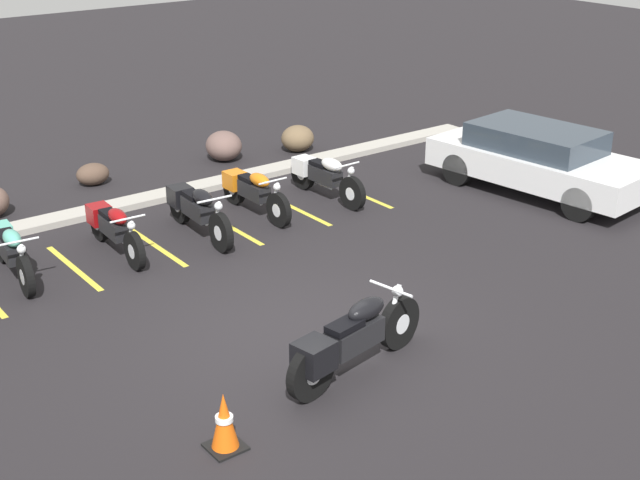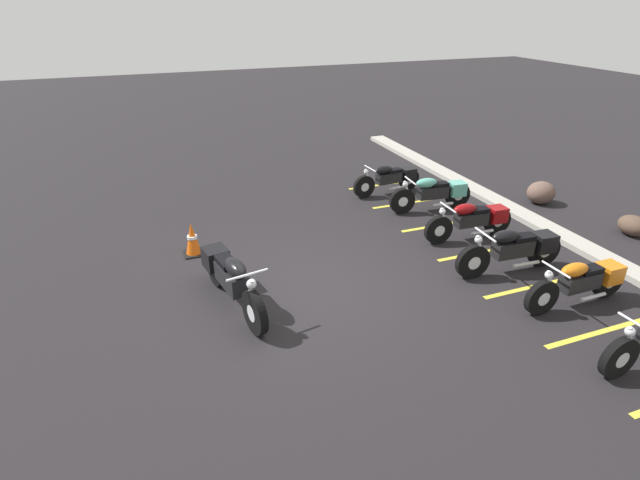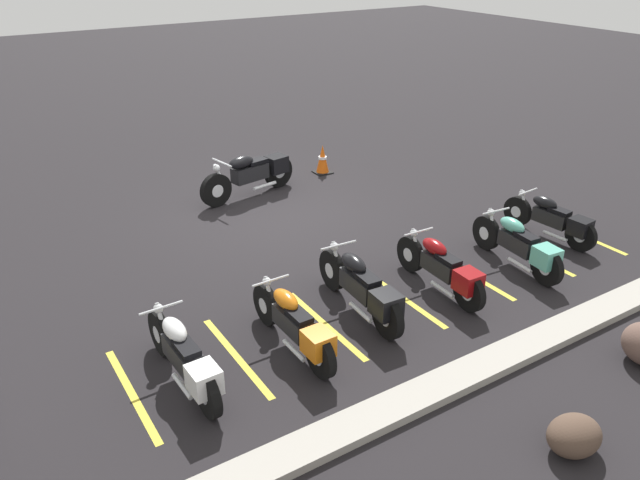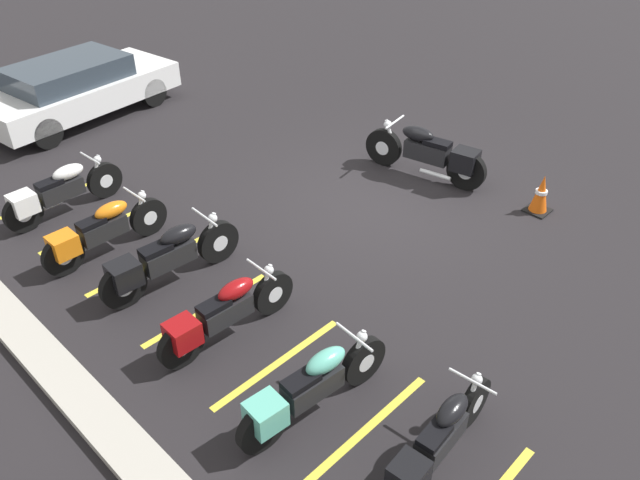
# 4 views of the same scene
# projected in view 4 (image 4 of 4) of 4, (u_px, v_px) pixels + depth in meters

# --- Properties ---
(ground) EXTENTS (60.00, 60.00, 0.00)m
(ground) POSITION_uv_depth(u_px,v_px,m) (382.00, 199.00, 11.11)
(ground) COLOR black
(motorcycle_black_featured) EXTENTS (2.41, 0.83, 0.96)m
(motorcycle_black_featured) POSITION_uv_depth(u_px,v_px,m) (430.00, 153.00, 11.47)
(motorcycle_black_featured) COLOR black
(motorcycle_black_featured) RESTS_ON ground
(parked_bike_0) EXTENTS (0.56, 2.00, 0.79)m
(parked_bike_0) POSITION_uv_depth(u_px,v_px,m) (437.00, 441.00, 6.40)
(parked_bike_0) COLOR black
(parked_bike_0) RESTS_ON ground
(parked_bike_1) EXTENTS (0.60, 2.13, 0.84)m
(parked_bike_1) POSITION_uv_depth(u_px,v_px,m) (308.00, 389.00, 6.93)
(parked_bike_1) COLOR black
(parked_bike_1) RESTS_ON ground
(parked_bike_2) EXTENTS (0.59, 2.10, 0.83)m
(parked_bike_2) POSITION_uv_depth(u_px,v_px,m) (222.00, 314.00, 7.95)
(parked_bike_2) COLOR black
(parked_bike_2) RESTS_ON ground
(parked_bike_3) EXTENTS (0.63, 2.26, 0.89)m
(parked_bike_3) POSITION_uv_depth(u_px,v_px,m) (165.00, 259.00, 8.87)
(parked_bike_3) COLOR black
(parked_bike_3) RESTS_ON ground
(parked_bike_4) EXTENTS (0.59, 2.10, 0.83)m
(parked_bike_4) POSITION_uv_depth(u_px,v_px,m) (100.00, 232.00, 9.49)
(parked_bike_4) COLOR black
(parked_bike_4) RESTS_ON ground
(parked_bike_5) EXTENTS (0.60, 2.14, 0.84)m
(parked_bike_5) POSITION_uv_depth(u_px,v_px,m) (58.00, 192.00, 10.44)
(parked_bike_5) COLOR black
(parked_bike_5) RESTS_ON ground
(car_white) EXTENTS (2.29, 4.48, 1.29)m
(car_white) POSITION_uv_depth(u_px,v_px,m) (76.00, 88.00, 13.68)
(car_white) COLOR black
(car_white) RESTS_ON ground
(concrete_curb) EXTENTS (18.00, 0.50, 0.12)m
(concrete_curb) POSITION_uv_depth(u_px,v_px,m) (65.00, 380.00, 7.54)
(concrete_curb) COLOR #A8A399
(concrete_curb) RESTS_ON ground
(traffic_cone) EXTENTS (0.40, 0.40, 0.70)m
(traffic_cone) POSITION_uv_depth(u_px,v_px,m) (541.00, 195.00, 10.61)
(traffic_cone) COLOR black
(traffic_cone) RESTS_ON ground
(stall_line_1) EXTENTS (0.10, 2.10, 0.00)m
(stall_line_1) POSITION_uv_depth(u_px,v_px,m) (366.00, 429.00, 7.02)
(stall_line_1) COLOR gold
(stall_line_1) RESTS_ON ground
(stall_line_2) EXTENTS (0.10, 2.10, 0.00)m
(stall_line_2) POSITION_uv_depth(u_px,v_px,m) (278.00, 363.00, 7.86)
(stall_line_2) COLOR gold
(stall_line_2) RESTS_ON ground
(stall_line_3) EXTENTS (0.10, 2.10, 0.00)m
(stall_line_3) POSITION_uv_depth(u_px,v_px,m) (207.00, 309.00, 8.69)
(stall_line_3) COLOR gold
(stall_line_3) RESTS_ON ground
(stall_line_4) EXTENTS (0.10, 2.10, 0.00)m
(stall_line_4) POSITION_uv_depth(u_px,v_px,m) (149.00, 265.00, 9.53)
(stall_line_4) COLOR gold
(stall_line_4) RESTS_ON ground
(stall_line_5) EXTENTS (0.10, 2.10, 0.00)m
(stall_line_5) POSITION_uv_depth(u_px,v_px,m) (100.00, 227.00, 10.37)
(stall_line_5) COLOR gold
(stall_line_5) RESTS_ON ground
(stall_line_6) EXTENTS (0.10, 2.10, 0.00)m
(stall_line_6) POSITION_uv_depth(u_px,v_px,m) (58.00, 196.00, 11.21)
(stall_line_6) COLOR gold
(stall_line_6) RESTS_ON ground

